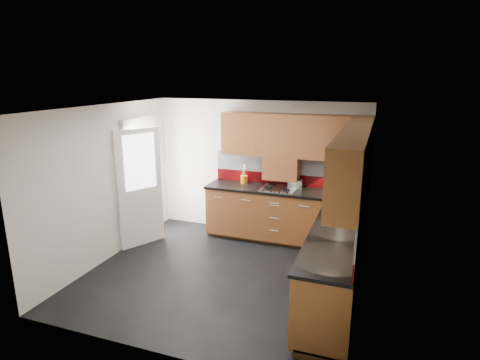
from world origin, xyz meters
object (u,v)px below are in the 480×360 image
at_px(gas_hob, 279,188).
at_px(utensil_pot, 244,178).
at_px(toaster, 295,184).
at_px(food_processor, 348,194).

bearing_deg(gas_hob, utensil_pot, 166.64).
xyz_separation_m(utensil_pot, toaster, (0.94, -0.06, -0.01)).
bearing_deg(gas_hob, food_processor, -18.29).
height_order(utensil_pot, food_processor, utensil_pot).
xyz_separation_m(toaster, food_processor, (0.92, -0.49, 0.06)).
xyz_separation_m(gas_hob, food_processor, (1.18, -0.39, 0.13)).
bearing_deg(gas_hob, toaster, 21.53).
height_order(toaster, food_processor, food_processor).
distance_m(toaster, food_processor, 1.04).
bearing_deg(toaster, gas_hob, -158.47).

